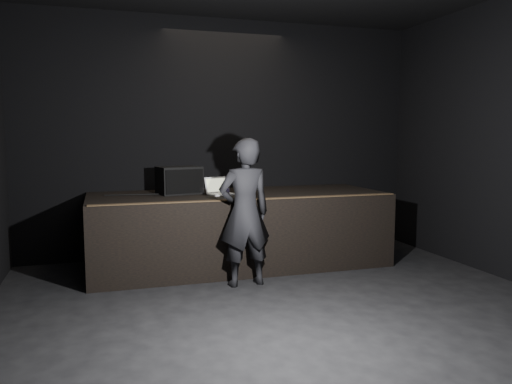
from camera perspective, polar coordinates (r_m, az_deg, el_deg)
The scene contains 11 objects.
ground at distance 4.60m, azimuth 7.36°, elevation -16.48°, with size 7.00×7.00×0.00m, color black.
room_walls at distance 4.24m, azimuth 7.76°, elevation 9.57°, with size 6.10×7.10×3.52m.
stage_riser at distance 6.93m, azimuth -2.01°, elevation -4.24°, with size 4.00×1.50×1.00m, color black.
riser_lip at distance 6.18m, azimuth -0.30°, elevation -0.80°, with size 3.92×0.10×0.01m, color brown.
stage_monitor at distance 6.83m, azimuth -8.75°, elevation 1.34°, with size 0.63×0.51×0.37m.
cable at distance 6.81m, azimuth -13.57°, elevation -0.29°, with size 0.02×0.02×0.82m, color black.
laptop at distance 6.73m, azimuth -4.23°, elevation 0.24°, with size 0.41×0.39×0.23m.
beer_can at distance 6.28m, azimuth -3.38°, elevation 0.07°, with size 0.08×0.08×0.18m.
plastic_cup at distance 6.75m, azimuth -6.17°, elevation 0.13°, with size 0.08×0.08×0.10m, color white.
wii_remote at distance 6.50m, azimuth -1.08°, elevation -0.37°, with size 0.03×0.15×0.03m, color white.
person at distance 5.92m, azimuth -1.30°, elevation -2.36°, with size 0.64×0.42×1.76m, color black.
Camera 1 is at (-1.78, -3.84, 1.79)m, focal length 35.00 mm.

